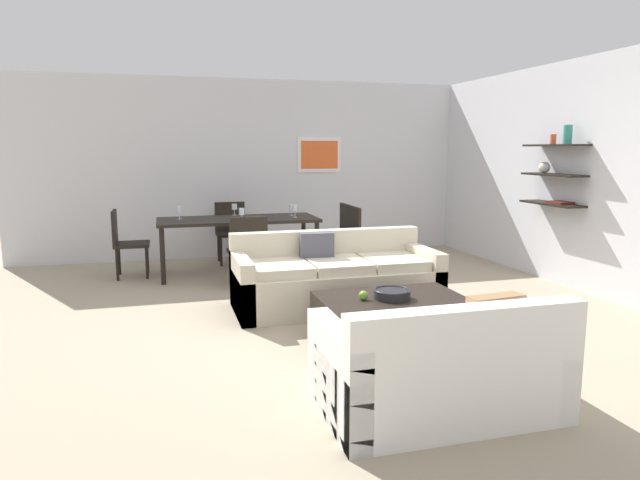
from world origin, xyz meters
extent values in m
plane|color=tan|center=(0.00, 0.00, 0.00)|extent=(18.00, 18.00, 0.00)
cube|color=silver|center=(0.30, 3.53, 1.35)|extent=(8.40, 0.06, 2.70)
cube|color=white|center=(0.73, 3.48, 1.56)|extent=(0.71, 0.02, 0.54)
cube|color=#E55926|center=(0.73, 3.47, 1.56)|extent=(0.60, 0.01, 0.44)
cube|color=silver|center=(3.03, 0.60, 1.35)|extent=(0.06, 8.20, 2.70)
cube|color=black|center=(2.86, 0.61, 1.70)|extent=(0.28, 0.90, 0.02)
cube|color=black|center=(2.86, 0.61, 1.35)|extent=(0.28, 0.90, 0.02)
cube|color=black|center=(2.86, 0.61, 1.00)|extent=(0.28, 0.90, 0.02)
cylinder|color=teal|center=(2.86, 0.41, 1.82)|extent=(0.10, 0.10, 0.22)
sphere|color=silver|center=(2.86, 0.79, 1.43)|extent=(0.14, 0.14, 0.14)
cylinder|color=#D85933|center=(2.86, 0.66, 1.77)|extent=(0.07, 0.07, 0.12)
cube|color=#4C1E19|center=(2.86, 0.46, 1.03)|extent=(0.20, 0.28, 0.03)
cube|color=beige|center=(0.03, 0.30, 0.21)|extent=(2.12, 0.90, 0.42)
cube|color=beige|center=(0.03, 0.67, 0.60)|extent=(2.12, 0.16, 0.36)
cube|color=beige|center=(-0.96, 0.30, 0.30)|extent=(0.14, 0.90, 0.60)
cube|color=beige|center=(1.01, 0.30, 0.30)|extent=(0.14, 0.90, 0.60)
cube|color=beige|center=(-0.59, 0.26, 0.47)|extent=(0.59, 0.70, 0.10)
cube|color=beige|center=(0.03, 0.26, 0.47)|extent=(0.59, 0.70, 0.10)
cube|color=beige|center=(0.64, 0.26, 0.47)|extent=(0.59, 0.70, 0.10)
cube|color=#4C4C56|center=(-0.13, 0.49, 0.60)|extent=(0.37, 0.15, 0.36)
cube|color=white|center=(-0.05, -2.11, 0.21)|extent=(1.47, 0.90, 0.42)
cube|color=white|center=(-0.05, -2.48, 0.60)|extent=(1.47, 0.16, 0.36)
cube|color=white|center=(0.61, -2.11, 0.30)|extent=(0.14, 0.90, 0.60)
cube|color=white|center=(-0.72, -2.11, 0.30)|extent=(0.14, 0.90, 0.60)
cube|color=white|center=(0.25, -2.07, 0.47)|extent=(0.58, 0.70, 0.10)
cube|color=white|center=(-0.35, -2.07, 0.47)|extent=(0.58, 0.70, 0.10)
cube|color=#99724C|center=(0.24, -2.30, 0.60)|extent=(0.37, 0.16, 0.36)
cube|color=black|center=(0.20, -0.84, 0.19)|extent=(1.27, 0.95, 0.38)
cylinder|color=black|center=(0.18, -0.82, 0.42)|extent=(0.32, 0.32, 0.07)
torus|color=black|center=(0.18, -0.82, 0.45)|extent=(0.32, 0.32, 0.02)
sphere|color=#669E2D|center=(-0.07, -0.80, 0.42)|extent=(0.08, 0.08, 0.08)
cube|color=black|center=(-0.74, 2.22, 0.73)|extent=(2.08, 0.85, 0.04)
cylinder|color=black|center=(-1.72, 1.86, 0.35)|extent=(0.06, 0.06, 0.71)
cylinder|color=black|center=(0.24, 1.86, 0.35)|extent=(0.06, 0.06, 0.71)
cylinder|color=black|center=(-1.72, 2.59, 0.35)|extent=(0.06, 0.06, 0.71)
cylinder|color=black|center=(0.24, 2.59, 0.35)|extent=(0.06, 0.06, 0.71)
cube|color=black|center=(-2.10, 2.41, 0.43)|extent=(0.44, 0.44, 0.04)
cube|color=black|center=(-2.30, 2.41, 0.67)|extent=(0.04, 0.44, 0.43)
cylinder|color=black|center=(-1.92, 2.23, 0.21)|extent=(0.04, 0.04, 0.41)
cylinder|color=black|center=(-1.92, 2.59, 0.21)|extent=(0.04, 0.04, 0.41)
cylinder|color=black|center=(-2.28, 2.23, 0.21)|extent=(0.04, 0.04, 0.41)
cylinder|color=black|center=(-2.28, 2.59, 0.21)|extent=(0.04, 0.04, 0.41)
cube|color=black|center=(0.62, 2.03, 0.43)|extent=(0.44, 0.44, 0.04)
cube|color=black|center=(0.82, 2.03, 0.67)|extent=(0.04, 0.44, 0.43)
cylinder|color=black|center=(0.44, 2.21, 0.21)|extent=(0.04, 0.04, 0.41)
cylinder|color=black|center=(0.44, 1.85, 0.21)|extent=(0.04, 0.04, 0.41)
cylinder|color=black|center=(0.80, 2.21, 0.21)|extent=(0.04, 0.04, 0.41)
cylinder|color=black|center=(0.80, 1.85, 0.21)|extent=(0.04, 0.04, 0.41)
cube|color=black|center=(0.62, 2.41, 0.43)|extent=(0.44, 0.44, 0.04)
cube|color=black|center=(0.82, 2.41, 0.67)|extent=(0.04, 0.44, 0.43)
cylinder|color=black|center=(0.44, 2.59, 0.21)|extent=(0.04, 0.04, 0.41)
cylinder|color=black|center=(0.44, 2.23, 0.21)|extent=(0.04, 0.04, 0.41)
cylinder|color=black|center=(0.80, 2.59, 0.21)|extent=(0.04, 0.04, 0.41)
cylinder|color=black|center=(0.80, 2.23, 0.21)|extent=(0.04, 0.04, 0.41)
cube|color=black|center=(-0.74, 1.48, 0.43)|extent=(0.44, 0.44, 0.04)
cube|color=black|center=(-0.74, 1.28, 0.67)|extent=(0.44, 0.04, 0.43)
cylinder|color=black|center=(-0.56, 1.66, 0.21)|extent=(0.04, 0.04, 0.41)
cylinder|color=black|center=(-0.92, 1.66, 0.21)|extent=(0.04, 0.04, 0.41)
cylinder|color=black|center=(-0.56, 1.30, 0.21)|extent=(0.04, 0.04, 0.41)
cylinder|color=black|center=(-0.92, 1.30, 0.21)|extent=(0.04, 0.04, 0.41)
cube|color=black|center=(-0.74, 2.97, 0.43)|extent=(0.44, 0.44, 0.04)
cube|color=black|center=(-0.74, 3.17, 0.67)|extent=(0.44, 0.04, 0.43)
cylinder|color=black|center=(-0.92, 2.79, 0.21)|extent=(0.04, 0.04, 0.41)
cylinder|color=black|center=(-0.56, 2.79, 0.21)|extent=(0.04, 0.04, 0.41)
cylinder|color=black|center=(-0.92, 3.15, 0.21)|extent=(0.04, 0.04, 0.41)
cylinder|color=black|center=(-0.56, 3.15, 0.21)|extent=(0.04, 0.04, 0.41)
cylinder|color=silver|center=(0.01, 2.12, 0.75)|extent=(0.06, 0.06, 0.01)
cylinder|color=silver|center=(0.01, 2.12, 0.80)|extent=(0.01, 0.01, 0.08)
cylinder|color=silver|center=(0.01, 2.12, 0.88)|extent=(0.07, 0.07, 0.08)
cylinder|color=silver|center=(-0.74, 1.86, 0.75)|extent=(0.06, 0.06, 0.01)
cylinder|color=silver|center=(-0.74, 1.86, 0.80)|extent=(0.01, 0.01, 0.08)
cylinder|color=silver|center=(-0.74, 1.86, 0.88)|extent=(0.07, 0.07, 0.09)
cylinder|color=silver|center=(0.01, 2.33, 0.75)|extent=(0.06, 0.06, 0.01)
cylinder|color=silver|center=(0.01, 2.33, 0.79)|extent=(0.01, 0.01, 0.07)
cylinder|color=silver|center=(0.01, 2.33, 0.87)|extent=(0.06, 0.06, 0.08)
cylinder|color=silver|center=(-1.49, 2.33, 0.75)|extent=(0.06, 0.06, 0.01)
cylinder|color=silver|center=(-1.49, 2.33, 0.80)|extent=(0.01, 0.01, 0.08)
cylinder|color=silver|center=(-1.49, 2.33, 0.88)|extent=(0.07, 0.07, 0.09)
cylinder|color=silver|center=(-0.74, 2.59, 0.75)|extent=(0.06, 0.06, 0.01)
cylinder|color=silver|center=(-0.74, 2.59, 0.79)|extent=(0.01, 0.01, 0.07)
cylinder|color=silver|center=(-0.74, 2.59, 0.87)|extent=(0.07, 0.07, 0.08)
camera|label=1|loc=(-1.70, -5.23, 1.67)|focal=31.78mm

